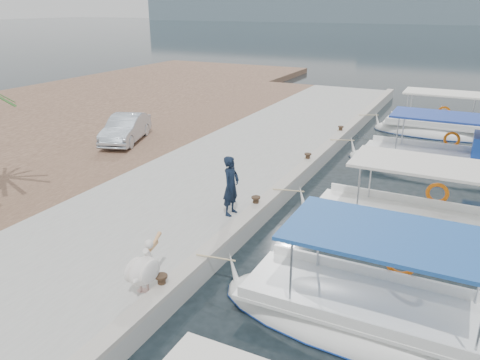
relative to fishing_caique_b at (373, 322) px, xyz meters
name	(u,v)px	position (x,y,z in m)	size (l,w,h in m)	color
ground	(245,244)	(-4.01, 2.11, -0.12)	(400.00, 400.00, 0.00)	black
concrete_quay	(232,169)	(-7.01, 7.11, 0.13)	(6.00, 40.00, 0.50)	#9C9C96
quay_curb	(298,172)	(-4.23, 7.11, 0.44)	(0.44, 40.00, 0.12)	#A9A296
cobblestone_strip	(132,152)	(-12.01, 7.11, 0.13)	(4.00, 40.00, 0.50)	brown
fishing_caique_b	(373,322)	(0.00, 0.00, 0.00)	(6.85, 2.51, 2.83)	white
fishing_caique_c	(419,231)	(0.36, 4.86, 0.00)	(7.57, 2.32, 2.83)	white
fishing_caique_d	(442,164)	(0.48, 11.63, 0.06)	(7.59, 2.37, 2.83)	white
fishing_caique_e	(434,132)	(-0.34, 17.30, 0.00)	(6.16, 2.24, 2.83)	white
mooring_bollards	(256,201)	(-4.36, 3.61, 0.57)	(0.28, 20.28, 0.33)	black
pelican	(144,269)	(-4.62, -1.65, 0.93)	(0.63, 1.40, 1.08)	tan
fisherman	(231,186)	(-4.79, 2.78, 1.28)	(0.66, 0.43, 1.80)	black
parked_car	(126,129)	(-12.74, 7.68, 0.99)	(1.30, 3.72, 1.22)	silver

